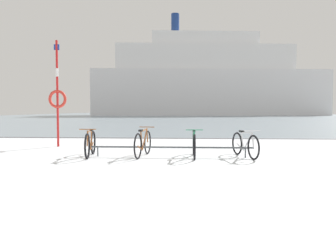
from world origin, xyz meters
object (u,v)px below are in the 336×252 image
(bicycle_2, at_px, (194,144))
(bicycle_3, at_px, (245,145))
(ferry_ship, at_px, (208,82))
(rescue_post, at_px, (57,96))
(bicycle_1, at_px, (143,143))
(bicycle_0, at_px, (90,144))

(bicycle_2, distance_m, bicycle_3, 1.45)
(bicycle_2, height_order, ferry_ship, ferry_ship)
(bicycle_2, height_order, rescue_post, rescue_post)
(bicycle_1, bearing_deg, rescue_post, 145.85)
(bicycle_1, distance_m, rescue_post, 4.44)
(bicycle_2, bearing_deg, bicycle_0, -179.41)
(bicycle_3, bearing_deg, ferry_ship, 87.77)
(bicycle_3, height_order, rescue_post, rescue_post)
(bicycle_2, bearing_deg, ferry_ship, 86.53)
(bicycle_0, bearing_deg, bicycle_3, 1.77)
(bicycle_1, height_order, ferry_ship, ferry_ship)
(bicycle_1, distance_m, bicycle_2, 1.47)
(bicycle_1, bearing_deg, bicycle_3, 0.55)
(bicycle_0, height_order, bicycle_1, bicycle_1)
(bicycle_2, bearing_deg, bicycle_3, 4.21)
(bicycle_0, xyz_separation_m, ferry_ship, (7.02, 66.43, 7.22))
(bicycle_0, xyz_separation_m, bicycle_1, (1.52, 0.11, 0.01))
(rescue_post, xyz_separation_m, ferry_ship, (8.97, 63.97, 5.73))
(bicycle_0, xyz_separation_m, bicycle_2, (2.99, 0.03, -0.00))
(rescue_post, height_order, ferry_ship, ferry_ship)
(bicycle_0, bearing_deg, bicycle_1, 4.11)
(bicycle_3, height_order, ferry_ship, ferry_ship)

